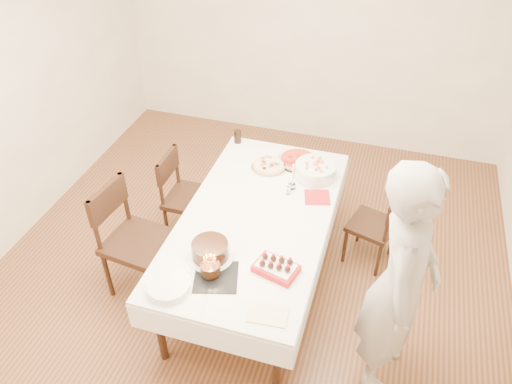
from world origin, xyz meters
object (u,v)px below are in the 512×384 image
(cola_glass, at_px, (238,137))
(layer_cake, at_px, (210,250))
(person, at_px, (400,285))
(taper_candle, at_px, (293,176))
(dining_table, at_px, (256,250))
(chair_right_savory, at_px, (372,225))
(pizza_pepperoni, at_px, (298,160))
(pasta_bowl, at_px, (315,170))
(chair_left_savory, at_px, (190,198))
(strawberry_box, at_px, (276,267))
(birthday_cake, at_px, (210,265))
(chair_left_dessert, at_px, (138,242))
(pizza_white, at_px, (269,166))

(cola_glass, bearing_deg, layer_cake, -78.66)
(person, bearing_deg, taper_candle, 48.46)
(dining_table, xyz_separation_m, taper_candle, (0.19, 0.44, 0.50))
(taper_candle, xyz_separation_m, cola_glass, (-0.67, 0.55, -0.07))
(chair_right_savory, distance_m, taper_candle, 0.86)
(pizza_pepperoni, xyz_separation_m, pasta_bowl, (0.20, -0.17, 0.04))
(chair_right_savory, height_order, taper_candle, taper_candle)
(chair_left_savory, height_order, strawberry_box, chair_left_savory)
(birthday_cake, relative_size, strawberry_box, 0.48)
(chair_left_dessert, distance_m, layer_cake, 0.81)
(cola_glass, height_order, strawberry_box, cola_glass)
(pizza_white, distance_m, cola_glass, 0.51)
(pizza_white, relative_size, taper_candle, 1.24)
(dining_table, xyz_separation_m, chair_left_dessert, (-0.91, -0.33, 0.14))
(dining_table, bearing_deg, chair_right_savory, 32.48)
(person, height_order, birthday_cake, person)
(pizza_white, bearing_deg, chair_left_dessert, -129.42)
(chair_right_savory, bearing_deg, birthday_cake, -113.10)
(dining_table, height_order, pasta_bowl, pasta_bowl)
(person, bearing_deg, chair_left_dessert, 88.65)
(birthday_cake, bearing_deg, pasta_bowl, 70.88)
(dining_table, distance_m, pizza_pepperoni, 0.93)
(dining_table, bearing_deg, chair_left_dessert, -159.98)
(birthday_cake, bearing_deg, layer_cake, 111.11)
(dining_table, height_order, chair_right_savory, chair_right_savory)
(chair_left_savory, relative_size, cola_glass, 7.09)
(pizza_pepperoni, distance_m, pasta_bowl, 0.26)
(layer_cake, height_order, strawberry_box, layer_cake)
(chair_left_savory, height_order, cola_glass, chair_left_savory)
(dining_table, bearing_deg, layer_cake, -109.48)
(chair_left_savory, distance_m, taper_candle, 1.04)
(chair_right_savory, xyz_separation_m, taper_candle, (-0.71, -0.13, 0.48))
(chair_left_dessert, height_order, taper_candle, chair_left_dessert)
(cola_glass, bearing_deg, dining_table, -63.78)
(pasta_bowl, distance_m, birthday_cake, 1.41)
(pizza_pepperoni, xyz_separation_m, birthday_cake, (-0.27, -1.50, 0.06))
(pasta_bowl, bearing_deg, dining_table, -116.92)
(chair_left_dessert, height_order, birthday_cake, chair_left_dessert)
(chair_left_dessert, xyz_separation_m, layer_cake, (0.72, -0.19, 0.30))
(taper_candle, relative_size, cola_glass, 2.04)
(dining_table, bearing_deg, strawberry_box, -59.42)
(dining_table, relative_size, chair_right_savory, 2.66)
(chair_right_savory, relative_size, chair_left_savory, 0.89)
(dining_table, height_order, chair_left_dessert, chair_left_dessert)
(pasta_bowl, height_order, layer_cake, layer_cake)
(dining_table, height_order, person, person)
(pasta_bowl, distance_m, taper_candle, 0.28)
(chair_left_savory, relative_size, pizza_white, 2.81)
(dining_table, xyz_separation_m, chair_right_savory, (0.89, 0.57, 0.03))
(chair_left_dessert, relative_size, pizza_pepperoni, 2.80)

